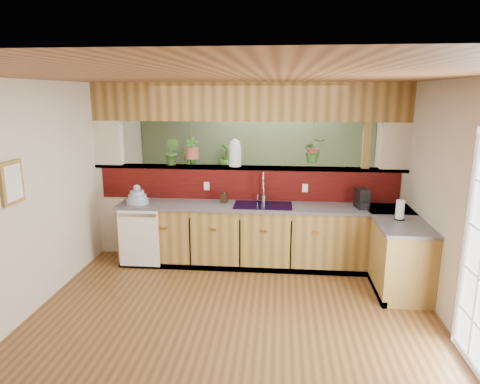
# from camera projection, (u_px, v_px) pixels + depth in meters

# --- Properties ---
(ground) EXTENTS (4.60, 7.00, 0.01)m
(ground) POSITION_uv_depth(u_px,v_px,m) (239.00, 294.00, 5.33)
(ground) COLOR brown
(ground) RESTS_ON ground
(ceiling) EXTENTS (4.60, 7.00, 0.01)m
(ceiling) POSITION_uv_depth(u_px,v_px,m) (239.00, 79.00, 4.74)
(ceiling) COLOR brown
(ceiling) RESTS_ON ground
(wall_back) EXTENTS (4.60, 0.02, 2.60)m
(wall_back) POSITION_uv_depth(u_px,v_px,m) (256.00, 153.00, 8.43)
(wall_back) COLOR beige
(wall_back) RESTS_ON ground
(wall_left) EXTENTS (0.02, 7.00, 2.60)m
(wall_left) POSITION_uv_depth(u_px,v_px,m) (52.00, 189.00, 5.25)
(wall_left) COLOR beige
(wall_left) RESTS_ON ground
(wall_right) EXTENTS (0.02, 7.00, 2.60)m
(wall_right) POSITION_uv_depth(u_px,v_px,m) (441.00, 198.00, 4.83)
(wall_right) COLOR beige
(wall_right) RESTS_ON ground
(pass_through_partition) EXTENTS (4.60, 0.21, 2.60)m
(pass_through_partition) POSITION_uv_depth(u_px,v_px,m) (249.00, 180.00, 6.36)
(pass_through_partition) COLOR beige
(pass_through_partition) RESTS_ON ground
(pass_through_ledge) EXTENTS (4.60, 0.21, 0.04)m
(pass_through_ledge) POSITION_uv_depth(u_px,v_px,m) (247.00, 168.00, 6.33)
(pass_through_ledge) COLOR brown
(pass_through_ledge) RESTS_ON ground
(header_beam) EXTENTS (4.60, 0.15, 0.55)m
(header_beam) POSITION_uv_depth(u_px,v_px,m) (248.00, 102.00, 6.11)
(header_beam) COLOR brown
(header_beam) RESTS_ON ground
(sage_backwall) EXTENTS (4.55, 0.02, 2.55)m
(sage_backwall) POSITION_uv_depth(u_px,v_px,m) (256.00, 153.00, 8.41)
(sage_backwall) COLOR #546A48
(sage_backwall) RESTS_ON ground
(countertop) EXTENTS (4.14, 1.52, 0.90)m
(countertop) POSITION_uv_depth(u_px,v_px,m) (304.00, 239.00, 6.00)
(countertop) COLOR olive
(countertop) RESTS_ON ground
(dishwasher) EXTENTS (0.58, 0.03, 0.82)m
(dishwasher) POSITION_uv_depth(u_px,v_px,m) (139.00, 238.00, 6.01)
(dishwasher) COLOR white
(dishwasher) RESTS_ON ground
(navy_sink) EXTENTS (0.82, 0.50, 0.18)m
(navy_sink) POSITION_uv_depth(u_px,v_px,m) (263.00, 211.00, 6.07)
(navy_sink) COLOR black
(navy_sink) RESTS_ON countertop
(framed_print) EXTENTS (0.04, 0.35, 0.45)m
(framed_print) POSITION_uv_depth(u_px,v_px,m) (12.00, 183.00, 4.41)
(framed_print) COLOR olive
(framed_print) RESTS_ON wall_left
(faucet) EXTENTS (0.20, 0.20, 0.45)m
(faucet) POSITION_uv_depth(u_px,v_px,m) (263.00, 186.00, 6.15)
(faucet) COLOR #B7B7B2
(faucet) RESTS_ON countertop
(dish_stack) EXTENTS (0.32, 0.32, 0.28)m
(dish_stack) POSITION_uv_depth(u_px,v_px,m) (137.00, 198.00, 6.13)
(dish_stack) COLOR #8898AF
(dish_stack) RESTS_ON countertop
(soap_dispenser) EXTENTS (0.10, 0.10, 0.20)m
(soap_dispenser) POSITION_uv_depth(u_px,v_px,m) (224.00, 196.00, 6.17)
(soap_dispenser) COLOR #352313
(soap_dispenser) RESTS_ON countertop
(coffee_maker) EXTENTS (0.15, 0.25, 0.28)m
(coffee_maker) POSITION_uv_depth(u_px,v_px,m) (362.00, 199.00, 5.87)
(coffee_maker) COLOR black
(coffee_maker) RESTS_ON countertop
(paper_towel) EXTENTS (0.13, 0.13, 0.27)m
(paper_towel) POSITION_uv_depth(u_px,v_px,m) (400.00, 210.00, 5.34)
(paper_towel) COLOR black
(paper_towel) RESTS_ON countertop
(glass_jar) EXTENTS (0.18, 0.18, 0.41)m
(glass_jar) POSITION_uv_depth(u_px,v_px,m) (235.00, 153.00, 6.29)
(glass_jar) COLOR silver
(glass_jar) RESTS_ON pass_through_ledge
(ledge_plant_left) EXTENTS (0.27, 0.25, 0.41)m
(ledge_plant_left) POSITION_uv_depth(u_px,v_px,m) (172.00, 152.00, 6.38)
(ledge_plant_left) COLOR #2D5A1F
(ledge_plant_left) RESTS_ON pass_through_ledge
(hanging_plant_a) EXTENTS (0.22, 0.19, 0.56)m
(hanging_plant_a) POSITION_uv_depth(u_px,v_px,m) (192.00, 142.00, 6.32)
(hanging_plant_a) COLOR brown
(hanging_plant_a) RESTS_ON header_beam
(hanging_plant_b) EXTENTS (0.38, 0.35, 0.52)m
(hanging_plant_b) POSITION_uv_depth(u_px,v_px,m) (314.00, 140.00, 6.15)
(hanging_plant_b) COLOR brown
(hanging_plant_b) RESTS_ON header_beam
(shelving_console) EXTENTS (1.52, 0.76, 0.98)m
(shelving_console) POSITION_uv_depth(u_px,v_px,m) (213.00, 194.00, 8.44)
(shelving_console) COLOR black
(shelving_console) RESTS_ON ground
(shelf_plant_a) EXTENTS (0.29, 0.24, 0.47)m
(shelf_plant_a) POSITION_uv_depth(u_px,v_px,m) (187.00, 157.00, 8.33)
(shelf_plant_a) COLOR #2D5A1F
(shelf_plant_a) RESTS_ON shelving_console
(shelf_plant_b) EXTENTS (0.38, 0.38, 0.52)m
(shelf_plant_b) POSITION_uv_depth(u_px,v_px,m) (226.00, 157.00, 8.25)
(shelf_plant_b) COLOR #2D5A1F
(shelf_plant_b) RESTS_ON shelving_console
(floor_plant) EXTENTS (0.85, 0.77, 0.81)m
(floor_plant) POSITION_uv_depth(u_px,v_px,m) (275.00, 213.00, 7.43)
(floor_plant) COLOR #2D5A1F
(floor_plant) RESTS_ON ground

